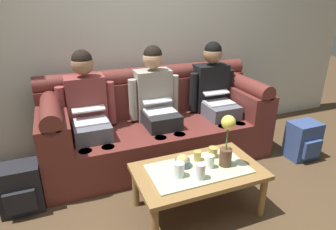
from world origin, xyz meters
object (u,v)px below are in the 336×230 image
person_right (215,93)px  cup_far_center (201,171)px  person_middle (157,100)px  snack_bowl (183,162)px  cup_near_right (179,170)px  cup_far_right (197,156)px  backpack_left (21,189)px  cup_far_left (213,152)px  coffee_table (198,174)px  flower_vase (227,140)px  person_left (88,109)px  couch (157,125)px  backpack_right (303,141)px  cup_near_left (210,161)px

person_right → cup_far_center: (-0.76, -1.11, -0.19)m
person_middle → snack_bowl: 0.94m
person_right → cup_near_right: bearing=-130.9°
snack_bowl → cup_far_center: size_ratio=1.01×
cup_far_right → backpack_left: bearing=162.7°
person_middle → cup_far_center: bearing=-92.6°
snack_bowl → cup_far_right: snack_bowl is taller
backpack_left → cup_far_left: bearing=-15.7°
person_right → cup_far_center: bearing=-124.2°
person_middle → cup_far_right: bearing=-86.9°
coffee_table → snack_bowl: bearing=143.9°
snack_bowl → cup_far_center: cup_far_center is taller
coffee_table → flower_vase: flower_vase is taller
snack_bowl → cup_far_left: snack_bowl is taller
person_left → snack_bowl: person_left is taller
couch → backpack_right: bearing=-23.5°
snack_bowl → cup_near_right: (-0.08, -0.12, 0.02)m
couch → person_right: size_ratio=1.93×
cup_far_left → couch: bearing=102.6°
cup_far_left → cup_near_right: bearing=-157.4°
coffee_table → flower_vase: 0.36m
cup_near_right → backpack_left: cup_near_right is taller
coffee_table → snack_bowl: 0.16m
cup_near_right → person_left: bearing=116.7°
cup_near_left → cup_far_left: cup_near_left is taller
flower_vase → couch: bearing=102.2°
snack_bowl → cup_far_left: size_ratio=1.43×
person_middle → cup_far_left: (0.20, -0.87, -0.21)m
cup_near_left → cup_far_right: 0.14m
couch → cup_far_right: couch is taller
snack_bowl → cup_near_right: 0.15m
couch → person_left: person_left is taller
person_middle → cup_near_right: bearing=-100.3°
person_right → cup_near_left: size_ratio=11.33×
snack_bowl → cup_far_right: (0.15, 0.04, -0.00)m
cup_near_right → cup_far_center: 0.16m
coffee_table → cup_near_left: size_ratio=9.42×
cup_far_center → cup_far_left: size_ratio=1.42×
flower_vase → snack_bowl: bearing=161.3°
flower_vase → person_middle: bearing=102.2°
snack_bowl → person_left: bearing=123.4°
couch → cup_far_right: (0.05, -0.88, 0.08)m
person_middle → cup_near_left: size_ratio=11.33×
couch → flower_vase: size_ratio=5.45×
cup_far_right → person_right: bearing=52.9°
person_right → coffee_table: size_ratio=1.20×
snack_bowl → cup_far_left: bearing=7.5°
person_left → cup_far_left: size_ratio=13.97×
person_middle → cup_far_center: (-0.05, -1.11, -0.19)m
person_middle → cup_near_right: 1.06m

